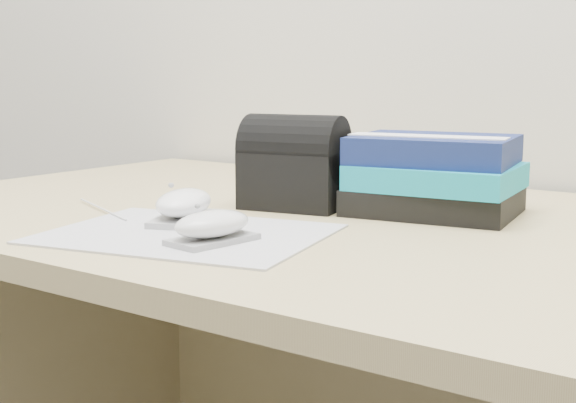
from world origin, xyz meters
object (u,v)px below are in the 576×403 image
Objects in this scene: desk at (429,385)px; mouse_front at (212,227)px; mouse_rear at (184,205)px; book_stack at (435,175)px; pouch at (295,163)px.

desk is 0.41m from mouse_front.
mouse_rear is 1.23× the size of mouse_front.
mouse_front is at bearing -33.61° from mouse_rear.
pouch is at bearing -157.44° from book_stack.
mouse_front is (0.11, -0.08, -0.00)m from mouse_rear.
pouch is (0.05, 0.18, 0.04)m from mouse_rear.
desk is 14.86× the size of mouse_front.
mouse_front is (-0.13, -0.30, 0.26)m from desk.
book_stack is at bearing 70.74° from mouse_front.
book_stack is at bearing 48.27° from mouse_rear.
mouse_rear is 0.14m from mouse_front.
mouse_front is 0.69× the size of pouch.
desk is 6.55× the size of book_stack.
desk is at bearing 11.10° from pouch.
book_stack reaches higher than desk.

